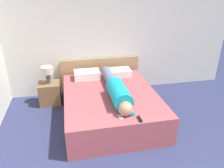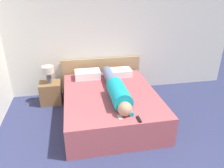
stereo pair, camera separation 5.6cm
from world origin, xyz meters
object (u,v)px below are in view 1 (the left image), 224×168
pillow_near_headboard (87,75)px  tv_remote (140,119)px  bed (110,105)px  nightstand (50,93)px  cell_phone (121,117)px  person_lying (116,90)px  pillow_second (119,72)px  table_lamp (47,72)px

pillow_near_headboard → tv_remote: 1.83m
bed → tv_remote: size_ratio=13.93×
nightstand → cell_phone: bearing=-54.8°
person_lying → pillow_second: (0.27, 0.94, -0.06)m
nightstand → cell_phone: size_ratio=3.55×
bed → pillow_second: pillow_second is taller
nightstand → cell_phone: 1.99m
pillow_near_headboard → pillow_second: pillow_near_headboard is taller
nightstand → tv_remote: (1.39, -1.73, 0.29)m
bed → table_lamp: 1.46m
bed → pillow_near_headboard: 0.92m
nightstand → table_lamp: table_lamp is taller
pillow_second → cell_phone: bearing=-102.4°
cell_phone → person_lying: bearing=82.7°
cell_phone → bed: bearing=89.5°
bed → cell_phone: (-0.01, -0.83, 0.26)m
bed → pillow_near_headboard: size_ratio=3.97×
person_lying → pillow_near_headboard: size_ratio=3.35×
table_lamp → tv_remote: bearing=-51.1°
person_lying → pillow_second: 0.98m
nightstand → person_lying: (1.22, -0.94, 0.41)m
bed → pillow_near_headboard: pillow_near_headboard is taller
bed → tv_remote: bearing=-75.1°
nightstand → table_lamp: (0.00, 0.00, 0.48)m
table_lamp → nightstand: bearing=-116.6°
bed → nightstand: bed is taller
pillow_second → tv_remote: pillow_second is taller
table_lamp → cell_phone: 1.98m
person_lying → bed: bearing=116.7°
cell_phone → pillow_near_headboard: bearing=101.8°
bed → pillow_second: size_ratio=4.18×
person_lying → nightstand: bearing=142.4°
tv_remote → person_lying: bearing=102.4°
pillow_near_headboard → tv_remote: size_ratio=3.51×
table_lamp → cell_phone: (1.14, -1.61, -0.20)m
tv_remote → cell_phone: 0.28m
person_lying → tv_remote: size_ratio=11.78×
bed → pillow_second: (0.35, 0.79, 0.33)m
table_lamp → person_lying: bearing=-37.6°
pillow_second → person_lying: bearing=-106.0°
tv_remote → pillow_near_headboard: bearing=109.0°
table_lamp → tv_remote: 2.23m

